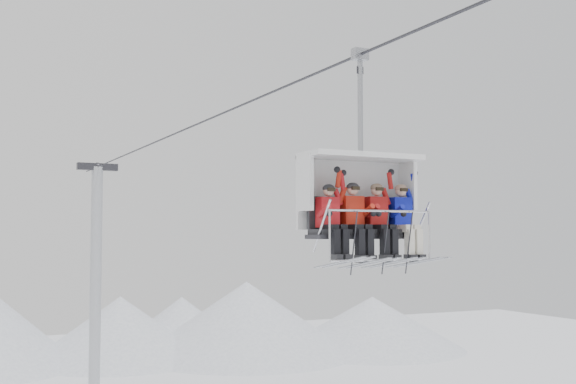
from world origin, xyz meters
name	(u,v)px	position (x,y,z in m)	size (l,w,h in m)	color
ridgeline	(20,331)	(-1.58, 42.05, 2.84)	(72.00, 21.00, 7.00)	white
lift_tower_right	(95,318)	(0.00, 22.00, 5.78)	(2.00, 1.80, 13.48)	#B0B2B7
haul_cable	(288,85)	(0.00, 0.00, 13.30)	(0.06, 0.06, 50.00)	#303035
chairlift_carrier	(357,194)	(0.00, -3.01, 10.66)	(2.29, 1.17, 3.98)	black
skier_far_left	(331,219)	(-0.74, -3.32, 10.18)	(0.37, 1.69, 1.51)	red
skier_center_left	(355,218)	(-0.23, -3.31, 10.19)	(0.39, 1.69, 1.57)	red
skier_center_right	(379,219)	(0.29, -3.31, 10.19)	(0.39, 1.69, 1.57)	#AA1715
skier_far_right	(404,219)	(0.83, -3.31, 10.19)	(0.39, 1.69, 1.57)	#0F19AF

